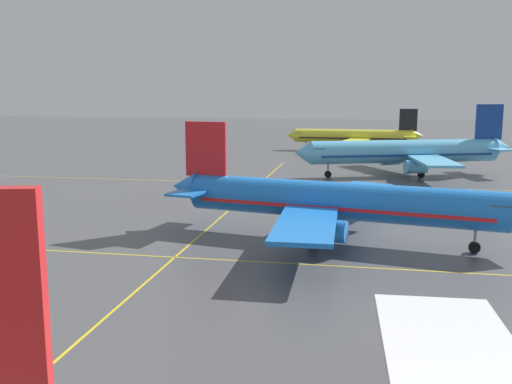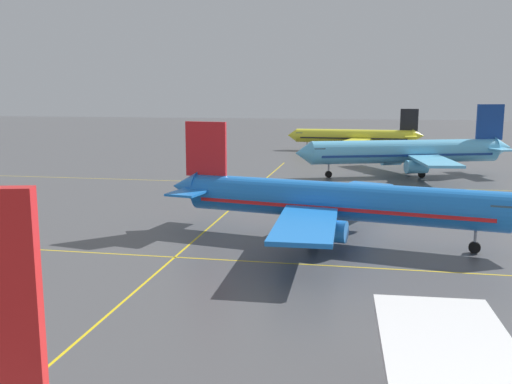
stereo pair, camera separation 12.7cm
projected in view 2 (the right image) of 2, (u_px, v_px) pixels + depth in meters
airliner_second_row at (335, 201)px, 55.17m from camera, size 35.67×30.35×11.13m
airliner_third_row at (408, 152)px, 97.68m from camera, size 37.53×32.14×12.03m
airliner_far_left_stand at (355, 136)px, 139.33m from camera, size 32.69×28.25×10.18m
taxiway_markings at (175, 257)px, 49.93m from camera, size 165.19×137.18×0.01m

